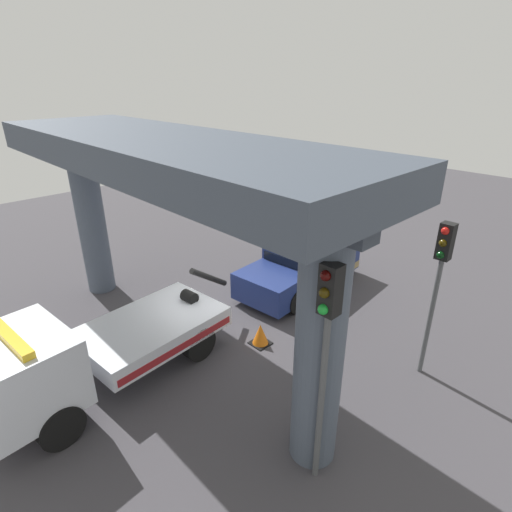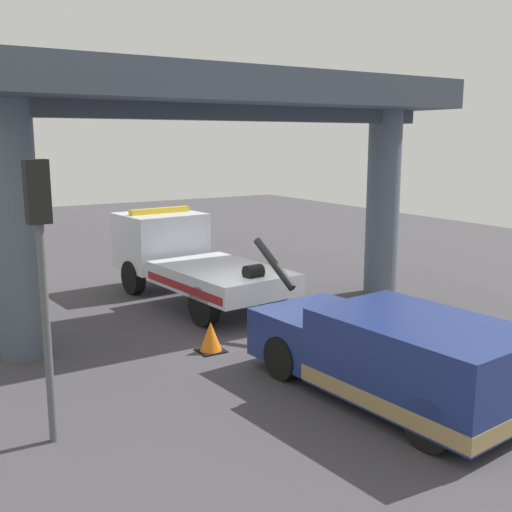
# 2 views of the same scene
# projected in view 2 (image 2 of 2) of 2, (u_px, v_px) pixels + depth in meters

# --- Properties ---
(ground_plane) EXTENTS (60.00, 40.00, 0.10)m
(ground_plane) POSITION_uv_depth(u_px,v_px,m) (255.00, 332.00, 14.56)
(ground_plane) COLOR #423F44
(lane_stripe_mid) EXTENTS (2.60, 0.16, 0.01)m
(lane_stripe_mid) POSITION_uv_depth(u_px,v_px,m) (341.00, 314.00, 15.92)
(lane_stripe_mid) COLOR silver
(lane_stripe_mid) RESTS_ON ground
(lane_stripe_east) EXTENTS (2.60, 0.16, 0.01)m
(lane_stripe_east) POSITION_uv_depth(u_px,v_px,m) (229.00, 272.00, 20.92)
(lane_stripe_east) COLOR silver
(lane_stripe_east) RESTS_ON ground
(tow_truck_white) EXTENTS (7.33, 2.91, 2.46)m
(tow_truck_white) POSITION_uv_depth(u_px,v_px,m) (184.00, 256.00, 17.41)
(tow_truck_white) COLOR silver
(tow_truck_white) RESTS_ON ground
(towed_van_green) EXTENTS (5.37, 2.62, 1.58)m
(towed_van_green) POSITION_uv_depth(u_px,v_px,m) (394.00, 357.00, 10.58)
(towed_van_green) COLOR navy
(towed_van_green) RESTS_ON ground
(overpass_structure) EXTENTS (3.60, 12.08, 6.04)m
(overpass_structure) POSITION_uv_depth(u_px,v_px,m) (230.00, 118.00, 14.53)
(overpass_structure) COLOR #4C5666
(overpass_structure) RESTS_ON ground
(traffic_light_near) EXTENTS (0.39, 0.32, 4.23)m
(traffic_light_near) POSITION_uv_depth(u_px,v_px,m) (40.00, 240.00, 8.66)
(traffic_light_near) COLOR #515456
(traffic_light_near) RESTS_ON ground
(traffic_cone_orange) EXTENTS (0.55, 0.55, 0.66)m
(traffic_cone_orange) POSITION_uv_depth(u_px,v_px,m) (211.00, 337.00, 13.06)
(traffic_cone_orange) COLOR orange
(traffic_cone_orange) RESTS_ON ground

